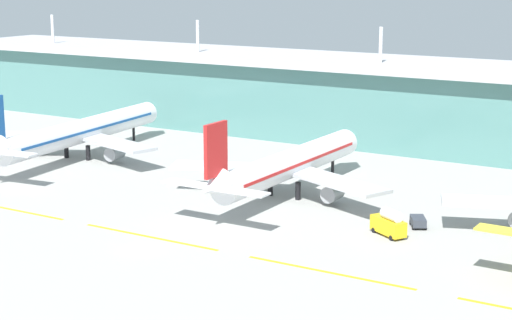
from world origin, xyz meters
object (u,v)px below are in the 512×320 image
airliner_middle (288,165)px  pushback_tug (418,221)px  airliner_near (80,132)px  fuel_truck (389,223)px

airliner_middle → pushback_tug: bearing=-12.9°
airliner_near → pushback_tug: airliner_near is taller
airliner_near → airliner_middle: same height
airliner_middle → fuel_truck: airliner_middle is taller
fuel_truck → airliner_near: bearing=167.4°
airliner_near → pushback_tug: bearing=-7.7°
airliner_near → pushback_tug: size_ratio=13.72×
airliner_near → fuel_truck: airliner_near is taller
airliner_middle → fuel_truck: bearing=-27.2°
pushback_tug → airliner_middle: bearing=167.1°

